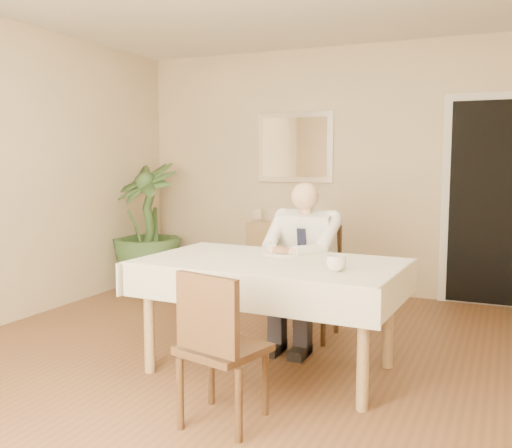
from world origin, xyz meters
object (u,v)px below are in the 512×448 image
at_px(seated_man, 300,256).
at_px(potted_palm, 146,226).
at_px(coffee_mug, 336,263).
at_px(dining_table, 270,273).
at_px(sideboard, 289,256).
at_px(chair_far, 312,273).
at_px(chair_near, 217,341).

height_order(seated_man, potted_palm, potted_palm).
relative_size(coffee_mug, potted_palm, 0.09).
relative_size(seated_man, potted_palm, 0.90).
height_order(seated_man, coffee_mug, seated_man).
bearing_deg(dining_table, coffee_mug, -17.07).
xyz_separation_m(sideboard, potted_palm, (-1.47, -0.56, 0.33)).
distance_m(dining_table, potted_palm, 2.81).
distance_m(chair_far, coffee_mug, 1.21).
distance_m(coffee_mug, potted_palm, 3.32).
bearing_deg(coffee_mug, sideboard, 116.36).
xyz_separation_m(dining_table, potted_palm, (-2.20, 1.74, 0.02)).
bearing_deg(chair_far, coffee_mug, -63.00).
bearing_deg(potted_palm, seated_man, -27.54).
height_order(dining_table, potted_palm, potted_palm).
bearing_deg(potted_palm, sideboard, 20.76).
bearing_deg(chair_far, potted_palm, 160.41).
relative_size(chair_far, coffee_mug, 7.40).
bearing_deg(seated_man, sideboard, 113.13).
bearing_deg(potted_palm, chair_far, -21.36).
distance_m(dining_table, chair_far, 0.90).
distance_m(chair_near, sideboard, 3.29).
bearing_deg(seated_man, coffee_mug, -57.12).
relative_size(chair_near, seated_man, 0.68).
xyz_separation_m(chair_far, sideboard, (-0.73, 1.42, -0.14)).
bearing_deg(coffee_mug, dining_table, 160.13).
bearing_deg(sideboard, coffee_mug, -59.44).
height_order(coffee_mug, potted_palm, potted_palm).
bearing_deg(chair_near, seated_man, 106.99).
bearing_deg(sideboard, seated_man, -62.67).
bearing_deg(sideboard, potted_palm, -155.05).
xyz_separation_m(seated_man, sideboard, (-0.73, 1.71, -0.33)).
bearing_deg(sideboard, chair_far, -58.61).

